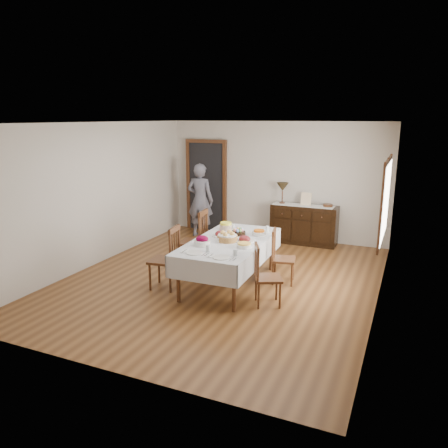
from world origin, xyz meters
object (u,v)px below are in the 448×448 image
at_px(table_lamp, 283,187).
at_px(chair_right_near, 265,275).
at_px(sideboard, 304,224).
at_px(person, 200,198).
at_px(dining_table, 229,246).
at_px(chair_right_far, 281,256).
at_px(chair_left_far, 196,239).
at_px(chair_left_near, 167,257).

bearing_deg(table_lamp, chair_right_near, -77.67).
distance_m(sideboard, table_lamp, 0.92).
distance_m(sideboard, person, 2.40).
height_order(dining_table, sideboard, sideboard).
relative_size(chair_right_near, table_lamp, 1.99).
bearing_deg(person, table_lamp, -172.79).
xyz_separation_m(chair_right_far, table_lamp, (-0.70, 2.43, 0.74)).
height_order(chair_left_far, chair_right_near, chair_left_far).
relative_size(chair_right_far, person, 0.50).
xyz_separation_m(sideboard, table_lamp, (-0.50, -0.01, 0.78)).
bearing_deg(chair_right_far, dining_table, 109.08).
bearing_deg(sideboard, chair_right_near, -86.02).
relative_size(dining_table, person, 1.24).
xyz_separation_m(chair_right_near, sideboard, (-0.24, 3.39, -0.04)).
bearing_deg(chair_right_far, table_lamp, 4.98).
bearing_deg(table_lamp, chair_right_far, -73.98).
bearing_deg(chair_right_far, chair_left_near, 110.00).
distance_m(chair_right_far, sideboard, 2.45).
bearing_deg(sideboard, chair_right_far, -85.43).
relative_size(chair_left_near, table_lamp, 2.23).
xyz_separation_m(dining_table, table_lamp, (0.04, 2.86, 0.53)).
height_order(chair_right_far, sideboard, chair_right_far).
bearing_deg(person, dining_table, 121.43).
height_order(dining_table, chair_left_far, chair_left_far).
height_order(person, table_lamp, person).
bearing_deg(dining_table, chair_left_near, -149.45).
bearing_deg(person, chair_right_near, 126.31).
bearing_deg(chair_left_near, chair_left_far, 173.28).
height_order(chair_right_near, sideboard, chair_right_near).
distance_m(dining_table, chair_right_far, 0.88).
distance_m(chair_left_near, sideboard, 3.68).
bearing_deg(chair_left_near, person, -170.46).
bearing_deg(dining_table, person, 124.05).
bearing_deg(chair_right_near, dining_table, 30.27).
bearing_deg(chair_left_near, chair_right_far, 113.69).
relative_size(dining_table, chair_left_near, 2.17).
bearing_deg(chair_right_near, sideboard, -22.10).
relative_size(chair_left_far, chair_right_near, 1.18).
bearing_deg(table_lamp, person, -168.89).
distance_m(chair_right_far, person, 3.29).
bearing_deg(chair_right_far, chair_right_near, 171.42).
xyz_separation_m(chair_left_far, table_lamp, (0.91, 2.37, 0.65)).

